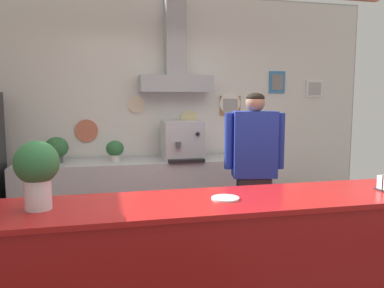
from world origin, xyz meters
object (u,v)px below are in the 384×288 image
(espresso_machine, at_px, (182,140))
(potted_sage, at_px, (56,148))
(shop_worker, at_px, (254,177))
(condiment_plate, at_px, (225,198))
(potted_rosemary, at_px, (115,150))
(basil_vase, at_px, (37,171))

(espresso_machine, bearing_deg, potted_sage, 177.79)
(shop_worker, bearing_deg, condiment_plate, 71.63)
(espresso_machine, bearing_deg, condiment_plate, -94.96)
(espresso_machine, height_order, potted_rosemary, espresso_machine)
(potted_sage, height_order, basil_vase, basil_vase)
(potted_rosemary, relative_size, condiment_plate, 1.45)
(potted_sage, relative_size, basil_vase, 0.79)
(shop_worker, relative_size, potted_rosemary, 6.96)
(basil_vase, bearing_deg, potted_sage, 94.52)
(espresso_machine, relative_size, condiment_plate, 3.22)
(espresso_machine, relative_size, basil_vase, 1.43)
(shop_worker, bearing_deg, basil_vase, 44.15)
(shop_worker, height_order, basil_vase, shop_worker)
(espresso_machine, distance_m, condiment_plate, 2.31)
(potted_sage, height_order, condiment_plate, potted_sage)
(shop_worker, distance_m, condiment_plate, 1.29)
(shop_worker, height_order, potted_rosemary, shop_worker)
(basil_vase, xyz_separation_m, condiment_plate, (1.04, -0.03, -0.20))
(shop_worker, xyz_separation_m, basil_vase, (-1.67, -1.08, 0.33))
(basil_vase, bearing_deg, potted_rosemary, 78.74)
(basil_vase, bearing_deg, shop_worker, 32.89)
(espresso_machine, distance_m, potted_sage, 1.43)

